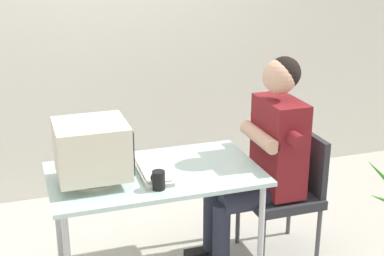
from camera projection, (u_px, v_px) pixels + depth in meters
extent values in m
cube|color=silver|center=(144.00, 8.00, 4.34)|extent=(8.00, 0.10, 3.00)
cylinder|color=#B7B7BC|center=(261.00, 236.00, 3.28)|extent=(0.04, 0.04, 0.69)
cylinder|color=#B7B7BC|center=(58.00, 218.00, 3.48)|extent=(0.04, 0.04, 0.69)
cylinder|color=#B7B7BC|center=(224.00, 193.00, 3.82)|extent=(0.04, 0.04, 0.69)
cube|color=silver|center=(155.00, 174.00, 3.26)|extent=(1.25, 0.73, 0.03)
cylinder|color=beige|center=(94.00, 181.00, 3.11)|extent=(0.25, 0.25, 0.02)
cylinder|color=beige|center=(93.00, 177.00, 3.10)|extent=(0.06, 0.06, 0.03)
cube|color=beige|center=(92.00, 149.00, 3.05)|extent=(0.39, 0.37, 0.30)
cube|color=black|center=(127.00, 145.00, 3.11)|extent=(0.01, 0.32, 0.25)
cube|color=silver|center=(152.00, 170.00, 3.25)|extent=(0.18, 0.48, 0.02)
cube|color=beige|center=(152.00, 168.00, 3.24)|extent=(0.15, 0.43, 0.01)
cylinder|color=#4C4C51|center=(263.00, 246.00, 3.44)|extent=(0.03, 0.03, 0.40)
cylinder|color=#4C4C51|center=(318.00, 236.00, 3.56)|extent=(0.03, 0.03, 0.40)
cylinder|color=#4C4C51|center=(238.00, 217.00, 3.80)|extent=(0.03, 0.03, 0.40)
cylinder|color=#4C4C51|center=(289.00, 209.00, 3.92)|extent=(0.03, 0.03, 0.40)
cube|color=#2D2D33|center=(279.00, 195.00, 3.61)|extent=(0.46, 0.46, 0.06)
cube|color=#2D2D33|center=(309.00, 161.00, 3.60)|extent=(0.04, 0.41, 0.38)
cube|color=maroon|center=(279.00, 146.00, 3.48)|extent=(0.22, 0.40, 0.61)
sphere|color=tan|center=(280.00, 77.00, 3.33)|extent=(0.21, 0.21, 0.21)
sphere|color=black|center=(284.00, 73.00, 3.33)|extent=(0.20, 0.20, 0.20)
cylinder|color=#262838|center=(253.00, 199.00, 3.44)|extent=(0.41, 0.14, 0.14)
cylinder|color=#262838|center=(241.00, 188.00, 3.60)|extent=(0.41, 0.14, 0.14)
cylinder|color=#262838|center=(221.00, 238.00, 3.46)|extent=(0.11, 0.11, 0.48)
cylinder|color=#262838|center=(211.00, 225.00, 3.62)|extent=(0.11, 0.11, 0.48)
cube|color=black|center=(203.00, 254.00, 3.67)|extent=(0.24, 0.09, 0.06)
cylinder|color=maroon|center=(295.00, 139.00, 3.23)|extent=(0.09, 0.14, 0.09)
cylinder|color=maroon|center=(261.00, 116.00, 3.64)|extent=(0.09, 0.14, 0.09)
cylinder|color=tan|center=(259.00, 137.00, 3.42)|extent=(0.09, 0.40, 0.09)
cylinder|color=black|center=(159.00, 180.00, 3.02)|extent=(0.07, 0.07, 0.11)
torus|color=black|center=(157.00, 177.00, 3.06)|extent=(0.07, 0.01, 0.07)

